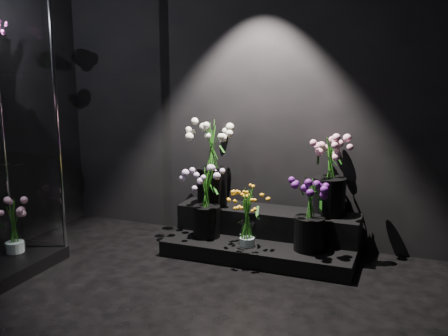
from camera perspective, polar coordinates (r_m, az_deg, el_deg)
The scene contains 8 objects.
wall_back at distance 4.61m, azimuth 3.88°, elevation 8.75°, with size 4.00×4.00×0.00m, color black.
display_riser at distance 4.49m, azimuth 4.63°, elevation -7.65°, with size 1.63×0.73×0.36m.
bouquet_orange_bells at distance 4.18m, azimuth 2.69°, elevation -5.59°, with size 0.32×0.32×0.49m.
bouquet_lilac at distance 4.38m, azimuth -2.01°, elevation -3.54°, with size 0.41×0.41×0.61m.
bouquet_purple at distance 4.12m, azimuth 9.81°, elevation -4.77°, with size 0.37×0.37×0.63m.
bouquet_cream_roses at distance 4.54m, azimuth -1.36°, elevation 1.26°, with size 0.51×0.51×0.78m.
bouquet_pink_roses at distance 4.34m, azimuth 12.06°, elevation -0.43°, with size 0.44×0.44×0.67m.
bouquet_case_base_pink at distance 4.48m, azimuth -22.96°, elevation -6.01°, with size 0.35×0.35×0.45m.
Camera 1 is at (1.37, -2.39, 1.63)m, focal length 40.00 mm.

